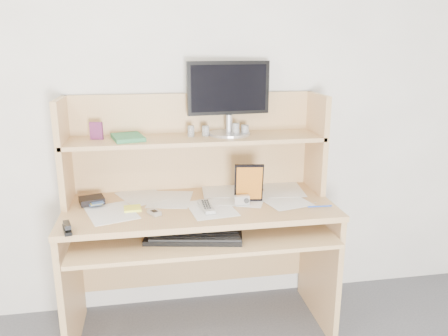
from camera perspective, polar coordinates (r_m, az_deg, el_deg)
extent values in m
cube|color=white|center=(2.50, -4.21, 8.63)|extent=(3.60, 0.04, 2.50)
cube|color=tan|center=(2.31, -3.16, -5.09)|extent=(1.40, 0.60, 0.03)
cube|color=tan|center=(2.50, -19.32, -13.84)|extent=(0.03, 0.56, 0.72)
cube|color=tan|center=(2.63, 12.30, -11.76)|extent=(0.03, 0.56, 0.72)
cube|color=tan|center=(2.73, -3.75, -10.83)|extent=(1.34, 0.02, 0.41)
cube|color=tan|center=(2.24, -2.76, -8.43)|extent=(1.28, 0.55, 0.02)
cube|color=tan|center=(2.51, -4.04, 3.44)|extent=(1.40, 0.02, 0.55)
cube|color=tan|center=(2.40, -20.17, 1.97)|extent=(0.03, 0.30, 0.55)
cube|color=tan|center=(2.54, 11.90, 3.27)|extent=(0.03, 0.30, 0.55)
cube|color=tan|center=(2.36, -3.71, 3.81)|extent=(1.38, 0.30, 0.02)
cube|color=white|center=(2.31, -3.17, -4.67)|extent=(1.32, 0.54, 0.01)
cube|color=black|center=(2.14, -3.98, -9.00)|extent=(0.49, 0.25, 0.02)
cube|color=black|center=(2.13, -3.99, -8.61)|extent=(0.46, 0.23, 0.01)
cube|color=#A3A49F|center=(2.23, -2.34, -5.06)|extent=(0.07, 0.18, 0.02)
cube|color=#B4B4B7|center=(2.19, -9.11, -5.64)|extent=(0.07, 0.09, 0.02)
cube|color=black|center=(2.08, -19.85, -7.26)|extent=(0.06, 0.12, 0.04)
cube|color=black|center=(2.40, -16.88, -4.04)|extent=(0.14, 0.13, 0.03)
cube|color=#E6F23F|center=(2.28, -11.87, -5.20)|extent=(0.09, 0.09, 0.01)
cube|color=#AFAFB1|center=(2.28, 2.33, -4.19)|extent=(0.08, 0.03, 0.05)
cube|color=black|center=(2.29, 3.26, -1.96)|extent=(0.15, 0.04, 0.21)
cylinder|color=#1841B8|center=(2.30, 12.40, -4.91)|extent=(0.13, 0.01, 0.01)
cube|color=maroon|center=(2.38, -16.33, 4.68)|extent=(0.07, 0.04, 0.09)
cube|color=#307847|center=(2.35, -12.45, 3.93)|extent=(0.19, 0.23, 0.02)
cylinder|color=black|center=(2.38, -2.43, 4.87)|extent=(0.05, 0.05, 0.06)
cylinder|color=silver|center=(2.37, -4.33, 4.82)|extent=(0.04, 0.04, 0.06)
cylinder|color=black|center=(2.42, 2.74, 5.01)|extent=(0.06, 0.06, 0.05)
cylinder|color=white|center=(2.40, 1.55, 5.07)|extent=(0.05, 0.05, 0.07)
cylinder|color=#BABAC0|center=(2.41, 0.71, 4.52)|extent=(0.23, 0.23, 0.01)
cylinder|color=#BABAC0|center=(2.41, 0.68, 5.85)|extent=(0.04, 0.04, 0.10)
cube|color=black|center=(2.41, 0.61, 10.41)|extent=(0.46, 0.07, 0.29)
cube|color=black|center=(2.39, 0.68, 10.38)|extent=(0.42, 0.05, 0.25)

